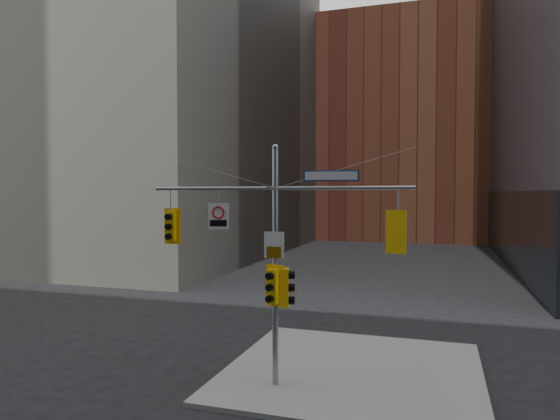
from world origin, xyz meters
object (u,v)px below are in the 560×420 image
Objects in this scene: traffic_light_west_arm at (171,226)px; street_sign_blade at (331,176)px; traffic_light_pole_front at (272,286)px; signal_assembly at (275,242)px; traffic_light_east_arm at (398,232)px; traffic_light_pole_side at (286,288)px; regulatory_sign_arm at (218,215)px.

street_sign_blade is (5.18, -0.01, 1.55)m from traffic_light_west_arm.
traffic_light_west_arm is at bearing -175.92° from traffic_light_pole_front.
traffic_light_pole_front is at bearing -10.83° from traffic_light_west_arm.
signal_assembly reaches higher than traffic_light_west_arm.
traffic_light_east_arm reaches higher than traffic_light_pole_side.
regulatory_sign_arm is at bearing 14.67° from traffic_light_east_arm.
traffic_light_pole_side is 0.92× the size of traffic_light_pole_front.
traffic_light_east_arm is at bearing -102.17° from traffic_light_pole_side.
signal_assembly is at bearing 98.83° from traffic_light_pole_front.
traffic_light_west_arm reaches higher than traffic_light_pole_side.
street_sign_blade reaches higher than traffic_light_pole_front.
traffic_light_pole_side is 1.42× the size of regulatory_sign_arm.
traffic_light_pole_side is 0.44m from traffic_light_pole_front.
signal_assembly is 1.39m from traffic_light_pole_side.
traffic_light_east_arm is at bearing -7.10° from regulatory_sign_arm.
traffic_light_east_arm is at bearing 12.99° from traffic_light_pole_front.
traffic_light_east_arm is (7.04, -0.01, -0.00)m from traffic_light_west_arm.
traffic_light_pole_front reaches higher than traffic_light_pole_side.
signal_assembly is 1.31m from traffic_light_pole_front.
traffic_light_pole_front is at bearing -15.01° from regulatory_sign_arm.
street_sign_blade is 3.69m from regulatory_sign_arm.
traffic_light_pole_side is at bearing 14.16° from traffic_light_east_arm.
signal_assembly is 7.06× the size of traffic_light_pole_side.
traffic_light_pole_side is at bearing -6.35° from regulatory_sign_arm.
traffic_light_west_arm is 3.89m from traffic_light_pole_front.
street_sign_blade reaches higher than traffic_light_west_arm.
traffic_light_west_arm is (-3.50, 0.01, 0.38)m from signal_assembly.
traffic_light_west_arm is 1.43× the size of regulatory_sign_arm.
traffic_light_pole_side is at bearing -6.21° from traffic_light_west_arm.
traffic_light_west_arm is 4.20m from traffic_light_pole_side.
regulatory_sign_arm is at bearing 175.82° from street_sign_blade.
signal_assembly is 6.97× the size of traffic_light_west_arm.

